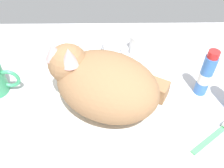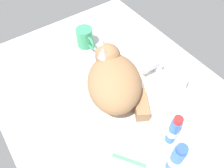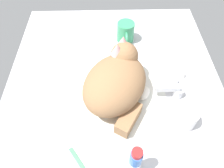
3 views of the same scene
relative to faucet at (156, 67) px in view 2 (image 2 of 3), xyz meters
The scene contains 11 objects.
ground_plane 21.89cm from the faucet, 90.00° to the right, with size 110.00×82.50×3.00cm, color silver.
sink_basin 21.62cm from the faucet, 90.00° to the right, with size 37.63×37.63×0.74cm, color silver.
faucet is the anchor object (origin of this frame).
cat 21.58cm from the faucet, 92.83° to the right, with size 33.15×30.18×17.25cm.
coffee_mug 34.82cm from the faucet, 153.20° to the right, with size 11.69×7.47×8.98cm.
rinse_cup 11.08cm from the faucet, ahead, with size 7.52×7.52×7.10cm.
soap_dish 11.33cm from the faucet, 163.82° to the left, with size 9.00×6.40×1.20cm, color white.
soap_bar 11.16cm from the faucet, 163.82° to the left, with size 6.83×4.99×2.31cm, color white.
toothpaste_bottle 31.20cm from the faucet, 33.22° to the right, with size 3.41×3.41×14.17cm.
mouthwash_bottle 40.37cm from the faucet, 34.97° to the right, with size 3.80×3.80×15.01cm.
toothbrush 40.45cm from the faucet, 51.14° to the right, with size 11.68×8.83×1.60cm.
Camera 2 is at (41.03, -29.93, 71.54)cm, focal length 35.98 mm.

